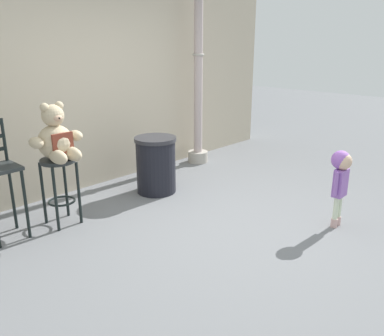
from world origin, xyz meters
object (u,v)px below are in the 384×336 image
child_walking (341,172)px  trash_bin (156,165)px  teddy_bear (57,139)px  bar_stool_with_teddy (59,178)px  lamppost (198,89)px

child_walking → trash_bin: size_ratio=1.14×
teddy_bear → child_walking: teddy_bear is taller
bar_stool_with_teddy → trash_bin: (1.36, -0.03, -0.15)m
bar_stool_with_teddy → lamppost: bearing=10.3°
child_walking → lamppost: lamppost is taller
teddy_bear → lamppost: bearing=10.9°
trash_bin → child_walking: bearing=-73.8°
trash_bin → lamppost: (1.40, 0.53, 0.82)m
teddy_bear → trash_bin: size_ratio=0.80×
lamppost → bar_stool_with_teddy: bearing=-169.7°
teddy_bear → trash_bin: teddy_bear is taller
bar_stool_with_teddy → teddy_bear: bearing=-90.0°
trash_bin → lamppost: 1.71m
bar_stool_with_teddy → teddy_bear: 0.44m
teddy_bear → child_walking: (2.00, -2.20, -0.35)m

